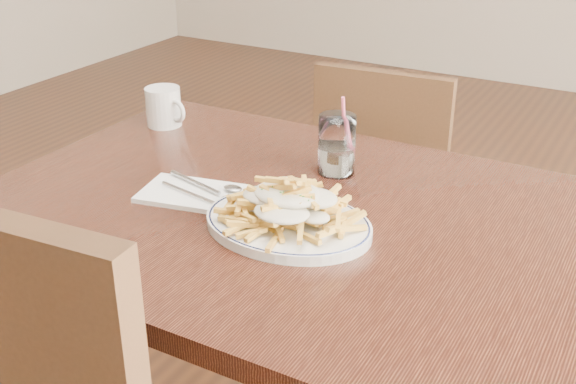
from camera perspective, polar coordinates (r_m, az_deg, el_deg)
The scene contains 8 objects.
table at distance 1.32m, azimuth 1.28°, elevation -4.60°, with size 1.20×0.80×0.75m.
chair_far at distance 2.11m, azimuth 7.83°, elevation 0.79°, with size 0.40×0.40×0.82m.
fries_plate at distance 1.22m, azimuth 0.00°, elevation -2.52°, with size 0.36×0.33×0.02m.
loaded_fries at distance 1.20m, azimuth 0.00°, elevation -0.64°, with size 0.26×0.22×0.07m.
napkin at distance 1.35m, azimuth -7.61°, elevation -0.13°, with size 0.19×0.12×0.01m, color white.
cutlery at distance 1.35m, azimuth -7.50°, elevation 0.26°, with size 0.20×0.09×0.01m.
water_glass at distance 1.42m, azimuth 3.87°, elevation 3.47°, with size 0.07×0.07×0.16m.
coffee_mug at distance 1.70m, azimuth -9.76°, elevation 6.65°, with size 0.11×0.08×0.09m.
Camera 1 is at (0.53, -1.01, 1.34)m, focal length 45.00 mm.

